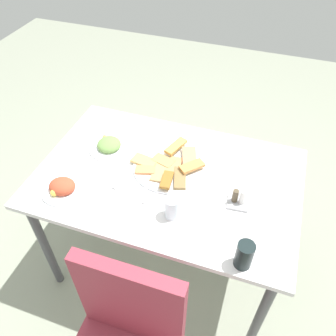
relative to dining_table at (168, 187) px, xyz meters
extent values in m
plane|color=gray|center=(0.00, 0.00, -0.65)|extent=(6.00, 6.00, 0.00)
cube|color=white|center=(0.00, 0.00, 0.07)|extent=(1.23, 0.81, 0.02)
cylinder|color=#48494E|center=(-0.56, -0.34, -0.30)|extent=(0.04, 0.04, 0.70)
cylinder|color=#48494E|center=(0.56, -0.34, -0.30)|extent=(0.04, 0.04, 0.70)
cylinder|color=#48494E|center=(-0.56, 0.34, -0.30)|extent=(0.04, 0.04, 0.70)
cylinder|color=#48494E|center=(0.56, 0.34, -0.30)|extent=(0.04, 0.04, 0.70)
cube|color=#943241|center=(-0.07, 0.61, 0.05)|extent=(0.40, 0.05, 0.46)
cylinder|color=#31282F|center=(0.12, 0.61, -0.45)|extent=(0.03, 0.03, 0.41)
cylinder|color=white|center=(0.01, -0.05, 0.08)|extent=(0.34, 0.34, 0.01)
cube|color=tan|center=(0.05, -0.07, 0.10)|extent=(0.12, 0.09, 0.01)
cube|color=tan|center=(0.04, 0.00, 0.10)|extent=(0.08, 0.14, 0.01)
cube|color=olive|center=(-0.06, 0.01, 0.10)|extent=(0.09, 0.15, 0.02)
cube|color=tan|center=(-0.07, -0.14, 0.11)|extent=(0.10, 0.14, 0.01)
cube|color=tan|center=(0.13, -0.04, 0.10)|extent=(0.13, 0.09, 0.01)
cube|color=#D58E49|center=(-0.10, -0.06, 0.12)|extent=(0.12, 0.12, 0.02)
cube|color=tan|center=(-0.01, -0.06, 0.10)|extent=(0.07, 0.11, 0.01)
cube|color=#DA8C54|center=(0.11, 0.02, 0.10)|extent=(0.10, 0.07, 0.01)
cube|color=gold|center=(0.02, -0.18, 0.12)|extent=(0.09, 0.14, 0.02)
cube|color=#936225|center=(-0.02, 0.06, 0.11)|extent=(0.06, 0.11, 0.01)
cylinder|color=white|center=(0.42, 0.24, 0.08)|extent=(0.19, 0.19, 0.01)
ellipsoid|color=#C14B2F|center=(0.42, 0.24, 0.11)|extent=(0.13, 0.12, 0.06)
sphere|color=#F6CF4D|center=(0.43, 0.29, 0.10)|extent=(0.03, 0.03, 0.03)
cylinder|color=white|center=(0.35, -0.09, 0.08)|extent=(0.21, 0.21, 0.01)
ellipsoid|color=#719C4E|center=(0.35, -0.09, 0.10)|extent=(0.15, 0.15, 0.06)
sphere|color=#EBD856|center=(0.40, -0.14, 0.10)|extent=(0.02, 0.02, 0.02)
cylinder|color=black|center=(-0.42, 0.35, 0.14)|extent=(0.09, 0.09, 0.12)
cylinder|color=silver|center=(-0.09, 0.21, 0.13)|extent=(0.07, 0.07, 0.10)
cube|color=white|center=(0.13, 0.19, 0.08)|extent=(0.14, 0.14, 0.00)
cube|color=silver|center=(0.13, 0.17, 0.08)|extent=(0.18, 0.06, 0.00)
cube|color=silver|center=(0.13, 0.20, 0.08)|extent=(0.16, 0.04, 0.00)
cube|color=#B2B2B7|center=(-0.34, 0.06, 0.08)|extent=(0.10, 0.10, 0.01)
cylinder|color=white|center=(-0.36, 0.06, 0.13)|extent=(0.03, 0.03, 0.07)
cylinder|color=brown|center=(-0.33, 0.06, 0.12)|extent=(0.03, 0.03, 0.06)
camera|label=1|loc=(-0.37, 1.07, 1.25)|focal=36.80mm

